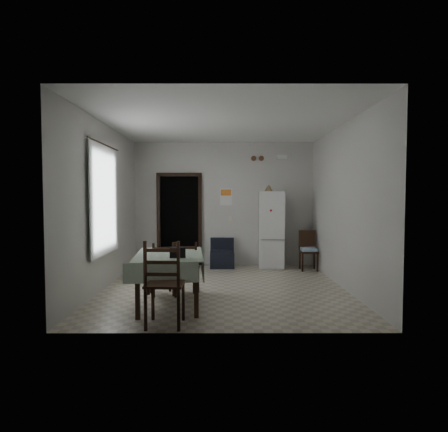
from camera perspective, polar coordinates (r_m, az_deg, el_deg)
ground at (r=6.78m, az=0.01°, el=-10.83°), size 4.50×4.50×0.00m
ceiling at (r=6.71m, az=0.01°, el=14.00°), size 4.20×4.50×0.02m
wall_back at (r=8.84m, az=-0.02°, el=1.85°), size 4.20×0.02×2.90m
wall_front at (r=4.34m, az=0.06°, el=0.86°), size 4.20×0.02×2.90m
wall_left at (r=6.91m, az=-17.69°, el=1.45°), size 0.02×4.50×2.90m
wall_right at (r=6.92m, az=17.69°, el=1.45°), size 0.02×4.50×2.90m
doorway at (r=9.11m, az=-6.64°, el=-0.59°), size 1.06×0.52×2.22m
window_recess at (r=6.73m, az=-18.63°, el=2.26°), size 0.10×1.20×1.60m
curtain at (r=6.70m, az=-17.73°, el=2.27°), size 0.02×1.45×1.85m
curtain_rod at (r=6.76m, az=-17.77°, el=10.35°), size 0.02×1.60×0.02m
calendar at (r=8.82m, az=0.31°, el=2.95°), size 0.28×0.02×0.40m
calendar_image at (r=8.82m, az=0.31°, el=3.60°), size 0.24×0.01×0.14m
light_switch at (r=8.84m, az=0.95°, el=-0.42°), size 0.08×0.02×0.12m
vent_left at (r=8.90m, az=4.55°, el=8.75°), size 0.12×0.03×0.12m
vent_right at (r=8.91m, az=5.71°, el=8.73°), size 0.12×0.03×0.12m
emergency_light at (r=8.95m, az=8.76°, el=8.88°), size 0.25×0.07×0.09m
fridge at (r=8.62m, az=7.20°, el=-2.06°), size 0.61×0.61×1.74m
tan_cone at (r=8.60m, az=6.83°, el=4.26°), size 0.21×0.21×0.16m
navy_seat at (r=8.61m, az=-0.29°, el=-5.66°), size 0.55×0.54×0.66m
corner_chair at (r=8.46m, az=12.78°, el=-5.17°), size 0.39×0.39×0.87m
dining_table at (r=5.69m, az=-8.31°, el=-9.54°), size 1.10×1.56×0.77m
black_bag at (r=5.27m, az=-7.09°, el=-5.51°), size 0.23×0.16×0.14m
dining_chair_far_left at (r=6.30m, az=-9.43°, el=-7.85°), size 0.47×0.47×0.87m
dining_chair_far_right at (r=6.21m, az=-5.65°, el=-7.88°), size 0.39×0.39×0.89m
dining_chair_near_head at (r=4.78m, az=-8.98°, el=-9.98°), size 0.48×0.48×1.08m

